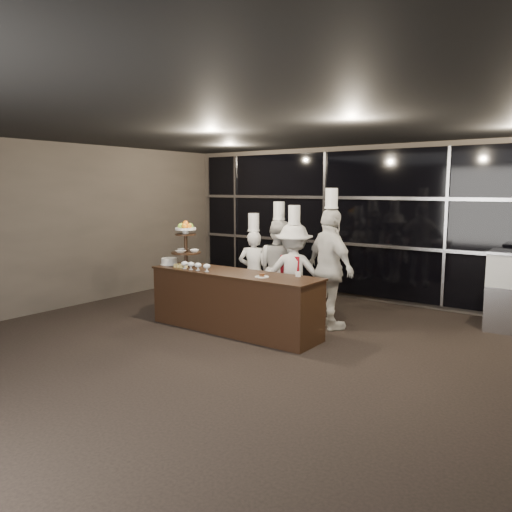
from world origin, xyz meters
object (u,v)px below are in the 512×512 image
Objects in this scene: chef_b at (279,267)px; chef_d at (330,268)px; buffet_counter at (234,301)px; display_stand at (186,241)px; layer_cake at (169,261)px; chef_a at (254,270)px; chef_c at (294,273)px.

chef_d reaches higher than chef_b.
chef_d is at bearing 41.60° from buffet_counter.
chef_d is (2.12, 0.99, -0.38)m from display_stand.
layer_cake is 1.85m from chef_b.
layer_cake is (-1.34, -0.05, 0.51)m from buffet_counter.
display_stand is 0.38× the size of chef_b.
chef_a is 1.52m from chef_d.
chef_c is (0.46, 0.98, 0.35)m from buffet_counter.
layer_cake is 2.08m from chef_c.
buffet_counter is 1.33m from display_stand.
buffet_counter is 1.30× the size of chef_d.
chef_d is (1.09, -0.20, 0.11)m from chef_b.
display_stand reaches higher than buffet_counter.
chef_d is at bearing -1.78° from chef_a.
buffet_counter is at bearing -69.28° from chef_a.
display_stand is 1.83m from chef_c.
chef_d reaches higher than display_stand.
display_stand is at bearing -120.33° from chef_a.
chef_b reaches higher than buffet_counter.
chef_c is at bearing 33.92° from display_stand.
layer_cake reaches higher than buffet_counter.
buffet_counter is at bearing -91.16° from chef_b.
chef_b is (1.37, 1.24, -0.13)m from layer_cake.
chef_d is at bearing 25.10° from display_stand.
chef_c is 0.67m from chef_d.
display_stand is at bearing 8.28° from layer_cake.
buffet_counter is 1.45× the size of chef_b.
chef_b is at bearing 169.52° from chef_d.
chef_a is at bearing -159.59° from chef_b.
layer_cake is at bearing -131.13° from chef_a.
chef_d reaches higher than buffet_counter.
chef_c is (0.43, -0.21, -0.03)m from chef_b.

